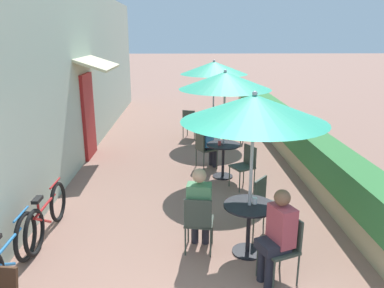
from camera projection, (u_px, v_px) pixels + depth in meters
cafe_facade_wall at (85, 72)px, 9.67m from camera, size 0.98×14.92×4.20m
planter_hedge at (284, 128)px, 10.27m from camera, size 0.60×13.92×1.01m
patio_table_near at (249, 219)px, 5.25m from camera, size 0.72×0.72×0.75m
patio_umbrella_near at (254, 108)px, 4.80m from camera, size 1.91×1.91×2.33m
cafe_chair_near_left at (199, 220)px, 5.25m from camera, size 0.45×0.45×0.87m
seated_patron_near_left at (199, 205)px, 5.31m from camera, size 0.37×0.44×1.25m
cafe_chair_near_right at (284, 243)px, 4.66m from camera, size 0.52×0.52×0.87m
seated_patron_near_right at (277, 233)px, 4.57m from camera, size 0.49×0.45×1.25m
cafe_chair_near_back at (266, 201)px, 5.83m from camera, size 0.56×0.56×0.87m
coffee_cup_near at (255, 201)px, 5.21m from camera, size 0.07×0.07×0.09m
patio_table_mid at (223, 154)px, 8.11m from camera, size 0.72×0.72×0.75m
patio_umbrella_mid at (225, 81)px, 7.66m from camera, size 1.91×1.91×2.33m
cafe_chair_mid_left at (204, 147)px, 8.67m from camera, size 0.54×0.54×0.87m
seated_patron_mid_left at (208, 139)px, 8.67m from camera, size 0.50×0.47×1.25m
cafe_chair_mid_right at (245, 163)px, 7.56m from camera, size 0.54×0.54×0.87m
coffee_cup_mid at (220, 143)px, 7.96m from camera, size 0.07×0.07×0.09m
patio_table_far at (213, 122)px, 11.02m from camera, size 0.72×0.72×0.75m
patio_umbrella_far at (214, 68)px, 10.57m from camera, size 1.91×1.91×2.33m
cafe_chair_far_left at (237, 124)px, 10.86m from camera, size 0.52×0.52×0.87m
cafe_chair_far_right at (190, 121)px, 11.18m from camera, size 0.52×0.52×0.87m
coffee_cup_far at (219, 113)px, 10.96m from camera, size 0.07×0.07×0.09m
bicycle_leaning at (9, 257)px, 4.65m from camera, size 0.10×1.70×0.79m
bicycle_second at (47, 215)px, 5.75m from camera, size 0.10×1.67×0.76m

